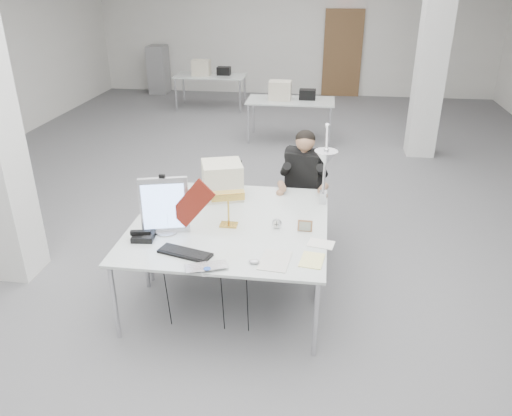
{
  "coord_description": "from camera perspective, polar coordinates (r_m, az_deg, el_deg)",
  "views": [
    {
      "loc": [
        0.8,
        -6.14,
        2.86
      ],
      "look_at": [
        0.24,
        -2.0,
        0.89
      ],
      "focal_mm": 35.0,
      "sensor_mm": 36.0,
      "label": 1
    }
  ],
  "objects": [
    {
      "name": "keyboard",
      "position": [
        4.18,
        -8.11,
        -5.12
      ],
      "size": [
        0.48,
        0.27,
        0.02
      ],
      "primitive_type": "cube",
      "rotation": [
        0.0,
        0.0,
        -0.28
      ],
      "color": "black",
      "rests_on": "desk_main"
    },
    {
      "name": "desk_clock",
      "position": [
        4.54,
        2.4,
        -1.74
      ],
      "size": [
        0.09,
        0.05,
        0.09
      ],
      "primitive_type": "cylinder",
      "rotation": [
        1.57,
        0.0,
        -0.33
      ],
      "color": "#B7B7BC",
      "rests_on": "desk_main"
    },
    {
      "name": "monitor",
      "position": [
        4.45,
        -10.42,
        0.27
      ],
      "size": [
        0.42,
        0.15,
        0.52
      ],
      "primitive_type": "cube",
      "rotation": [
        0.0,
        0.0,
        0.27
      ],
      "color": "#BCBDC1",
      "rests_on": "desk_main"
    },
    {
      "name": "bankers_lamp",
      "position": [
        4.54,
        -3.17,
        -0.14
      ],
      "size": [
        0.32,
        0.2,
        0.33
      ],
      "primitive_type": null,
      "rotation": [
        0.0,
        0.0,
        0.31
      ],
      "color": "gold",
      "rests_on": "desk_main"
    },
    {
      "name": "seated_person",
      "position": [
        5.56,
        5.51,
        4.44
      ],
      "size": [
        0.59,
        0.67,
        0.85
      ],
      "primitive_type": null,
      "rotation": [
        0.0,
        0.0,
        -0.28
      ],
      "color": "black",
      "rests_on": "office_chair"
    },
    {
      "name": "room_shell",
      "position": [
        6.43,
        0.82,
        14.76
      ],
      "size": [
        10.04,
        14.04,
        3.24
      ],
      "color": "#5D5C5F",
      "rests_on": "ground"
    },
    {
      "name": "pennant",
      "position": [
        4.32,
        -7.3,
        0.51
      ],
      "size": [
        0.45,
        0.12,
        0.49
      ],
      "primitive_type": "cube",
      "rotation": [
        0.0,
        -0.87,
        -0.25
      ],
      "color": "maroon",
      "rests_on": "monitor"
    },
    {
      "name": "office_chair",
      "position": [
        5.76,
        5.37,
        0.91
      ],
      "size": [
        0.61,
        0.61,
        1.0
      ],
      "primitive_type": null,
      "rotation": [
        0.0,
        0.0,
        -0.28
      ],
      "color": "black",
      "rests_on": "room_shell"
    },
    {
      "name": "picture_frame_right",
      "position": [
        4.51,
        5.63,
        -2.04
      ],
      "size": [
        0.13,
        0.04,
        0.1
      ],
      "primitive_type": "cube",
      "rotation": [
        -0.21,
        0.0,
        -0.04
      ],
      "color": "#A26C45",
      "rests_on": "desk_main"
    },
    {
      "name": "laptop",
      "position": [
        3.93,
        -5.59,
        -7.11
      ],
      "size": [
        0.39,
        0.32,
        0.03
      ],
      "primitive_type": "imported",
      "rotation": [
        0.0,
        0.0,
        0.37
      ],
      "color": "#B5B4B9",
      "rests_on": "desk_main"
    },
    {
      "name": "filing_cabinet",
      "position": [
        13.68,
        -11.07,
        15.26
      ],
      "size": [
        0.45,
        0.55,
        1.2
      ],
      "primitive_type": "cube",
      "color": "gray",
      "rests_on": "room_shell"
    },
    {
      "name": "desk_main",
      "position": [
        4.29,
        -4.06,
        -4.46
      ],
      "size": [
        1.8,
        0.9,
        0.02
      ],
      "primitive_type": "cube",
      "color": "silver",
      "rests_on": "room_shell"
    },
    {
      "name": "desk_phone",
      "position": [
        4.47,
        -12.76,
        -3.24
      ],
      "size": [
        0.21,
        0.19,
        0.05
      ],
      "primitive_type": "cube",
      "rotation": [
        0.0,
        0.0,
        0.12
      ],
      "color": "black",
      "rests_on": "desk_main"
    },
    {
      "name": "paper_stack_a",
      "position": [
        4.06,
        2.18,
        -6.02
      ],
      "size": [
        0.26,
        0.35,
        0.01
      ],
      "primitive_type": "cube",
      "rotation": [
        0.0,
        0.0,
        -0.1
      ],
      "color": "silver",
      "rests_on": "desk_main"
    },
    {
      "name": "bg_desk_b",
      "position": [
        11.83,
        -5.25,
        14.8
      ],
      "size": [
        1.6,
        0.8,
        0.02
      ],
      "primitive_type": "cube",
      "color": "silver",
      "rests_on": "room_shell"
    },
    {
      "name": "paper_stack_b",
      "position": [
        4.09,
        6.42,
        -5.94
      ],
      "size": [
        0.22,
        0.28,
        0.01
      ],
      "primitive_type": "cube",
      "rotation": [
        0.0,
        0.0,
        -0.14
      ],
      "color": "#FFF698",
      "rests_on": "desk_main"
    },
    {
      "name": "desk_second",
      "position": [
        5.08,
        -2.05,
        0.52
      ],
      "size": [
        1.8,
        0.9,
        0.02
      ],
      "primitive_type": "cube",
      "color": "silver",
      "rests_on": "room_shell"
    },
    {
      "name": "paper_stack_c",
      "position": [
        4.33,
        7.43,
        -4.07
      ],
      "size": [
        0.25,
        0.2,
        0.01
      ],
      "primitive_type": "cube",
      "rotation": [
        0.0,
        0.0,
        -0.2
      ],
      "color": "white",
      "rests_on": "desk_main"
    },
    {
      "name": "mouse",
      "position": [
        4.01,
        -0.21,
        -6.14
      ],
      "size": [
        0.1,
        0.08,
        0.04
      ],
      "primitive_type": "ellipsoid",
      "rotation": [
        0.0,
        0.0,
        0.24
      ],
      "color": "#B8B8BD",
      "rests_on": "desk_main"
    },
    {
      "name": "picture_frame_left",
      "position": [
        4.75,
        -10.88,
        -0.77
      ],
      "size": [
        0.16,
        0.04,
        0.12
      ],
      "primitive_type": "cube",
      "rotation": [
        -0.21,
        0.0,
        -0.02
      ],
      "color": "#A47A46",
      "rests_on": "desk_main"
    },
    {
      "name": "beige_monitor",
      "position": [
        5.14,
        -3.87,
        3.21
      ],
      "size": [
        0.49,
        0.48,
        0.37
      ],
      "primitive_type": "cube",
      "rotation": [
        0.0,
        0.0,
        0.31
      ],
      "color": "beige",
      "rests_on": "desk_second"
    },
    {
      "name": "bg_desk_a",
      "position": [
        9.4,
        3.98,
        12.14
      ],
      "size": [
        1.6,
        0.8,
        0.02
      ],
      "primitive_type": "cube",
      "color": "silver",
      "rests_on": "room_shell"
    },
    {
      "name": "architect_lamp",
      "position": [
        4.72,
        7.84,
        3.9
      ],
      "size": [
        0.29,
        0.66,
        0.82
      ],
      "primitive_type": null,
      "rotation": [
        0.0,
        0.0,
        -0.11
      ],
      "color": "silver",
      "rests_on": "desk_second"
    }
  ]
}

